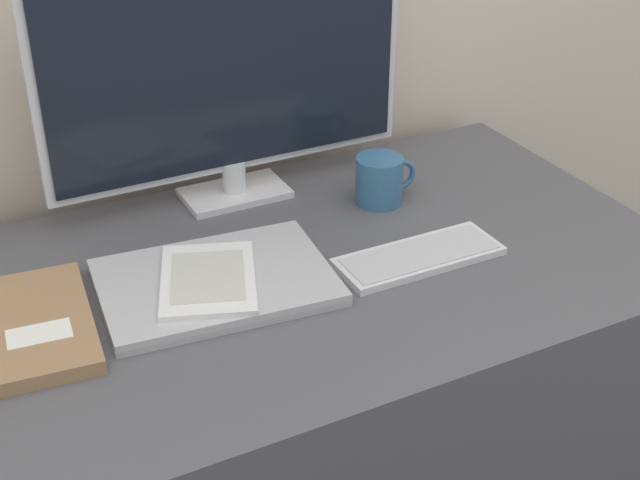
% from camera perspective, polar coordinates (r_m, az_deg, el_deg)
% --- Properties ---
extents(desk, '(1.18, 0.69, 0.73)m').
position_cam_1_polar(desk, '(1.62, -0.87, -12.69)').
color(desk, '#4C4C51').
rests_on(desk, ground_plane).
extents(monitor, '(0.65, 0.11, 0.43)m').
position_cam_1_polar(monitor, '(1.52, -5.92, 10.54)').
color(monitor, silver).
rests_on(monitor, desk).
extents(keyboard, '(0.27, 0.10, 0.01)m').
position_cam_1_polar(keyboard, '(1.41, 6.36, -1.04)').
color(keyboard, silver).
rests_on(keyboard, desk).
extents(laptop, '(0.36, 0.27, 0.02)m').
position_cam_1_polar(laptop, '(1.34, -6.69, -2.71)').
color(laptop, '#A3A3A8').
rests_on(laptop, desk).
extents(ereader, '(0.20, 0.23, 0.01)m').
position_cam_1_polar(ereader, '(1.32, -7.17, -2.49)').
color(ereader, white).
rests_on(ereader, laptop).
extents(notebook, '(0.18, 0.28, 0.02)m').
position_cam_1_polar(notebook, '(1.30, -17.81, -5.23)').
color(notebook, '#93704C').
rests_on(notebook, desk).
extents(coffee_mug, '(0.12, 0.08, 0.08)m').
position_cam_1_polar(coffee_mug, '(1.56, 3.88, 3.86)').
color(coffee_mug, '#336089').
rests_on(coffee_mug, desk).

